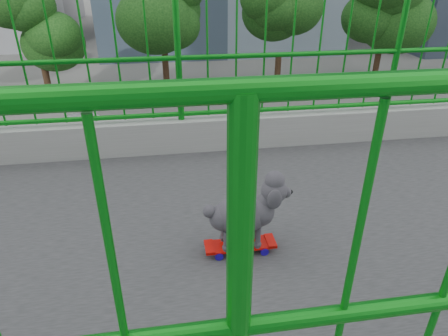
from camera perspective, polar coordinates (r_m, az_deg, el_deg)
name	(u,v)px	position (r m, az deg, el deg)	size (l,w,h in m)	color
road	(80,190)	(17.72, -20.12, -2.98)	(18.00, 90.00, 0.02)	black
street_trees	(118,26)	(28.44, -15.09, 19.17)	(5.30, 60.40, 7.26)	black
skateboard	(240,245)	(2.46, 2.35, -11.11)	(0.14, 0.43, 0.06)	red
poodle	(246,211)	(2.31, 3.15, -6.24)	(0.22, 0.53, 0.44)	#2D2A2F
car_4	(89,125)	(22.66, -18.90, 5.89)	(1.61, 3.99, 1.36)	white
car_6	(361,203)	(15.24, 19.18, -4.74)	(2.55, 5.53, 1.54)	red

